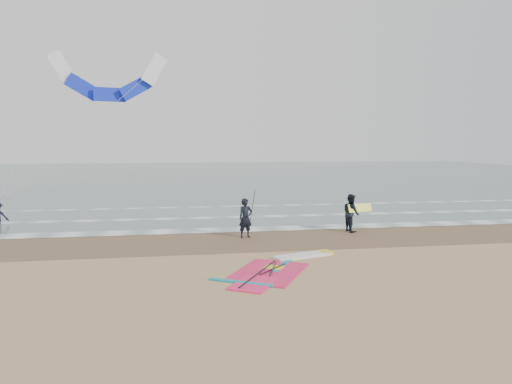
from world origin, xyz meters
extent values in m
plane|color=tan|center=(0.00, 0.00, 0.00)|extent=(120.00, 120.00, 0.00)
cube|color=#47605E|center=(0.00, 48.00, 0.01)|extent=(120.00, 80.00, 0.02)
cube|color=brown|center=(0.00, 6.00, 0.00)|extent=(120.00, 5.00, 0.01)
cube|color=white|center=(0.00, 8.20, 0.03)|extent=(120.00, 1.20, 0.02)
cube|color=white|center=(0.00, 12.00, 0.03)|extent=(120.00, 0.70, 0.02)
cube|color=white|center=(0.00, 16.50, 0.03)|extent=(120.00, 0.50, 0.01)
cube|color=white|center=(1.19, 2.55, 0.05)|extent=(2.32, 1.23, 0.11)
cube|color=yellow|center=(2.18, 2.87, 0.06)|extent=(0.55, 0.64, 0.12)
cube|color=#FD1F5B|center=(-0.43, 0.75, 0.02)|extent=(3.16, 3.49, 0.04)
cube|color=#FD1F5B|center=(-1.11, -0.42, 0.02)|extent=(1.75, 1.95, 0.04)
cube|color=#0C8C99|center=(0.47, 1.92, 0.02)|extent=(1.62, 2.60, 0.05)
cube|color=#0C8C99|center=(-1.47, -0.24, 0.02)|extent=(1.90, 1.21, 0.05)
cube|color=yellow|center=(-0.16, 1.20, 0.02)|extent=(0.82, 0.78, 0.05)
cylinder|color=black|center=(-0.79, 0.57, 0.05)|extent=(1.67, 2.84, 0.05)
cylinder|color=black|center=(-0.25, 0.93, 0.06)|extent=(1.11, 1.23, 0.04)
cylinder|color=black|center=(-0.25, 0.93, 0.06)|extent=(0.54, 1.56, 0.04)
imported|color=black|center=(-0.43, 6.39, 0.89)|extent=(0.74, 0.59, 1.77)
imported|color=black|center=(4.75, 7.00, 0.91)|extent=(0.80, 0.96, 1.81)
cylinder|color=black|center=(-0.13, 6.39, 1.30)|extent=(0.17, 0.86, 1.82)
cube|color=yellow|center=(5.15, 6.90, 1.15)|extent=(1.30, 0.51, 0.39)
cube|color=white|center=(-9.69, 13.54, 8.40)|extent=(1.52, 0.52, 1.90)
cube|color=#1329CE|center=(-8.63, 13.54, 7.34)|extent=(1.86, 0.61, 1.55)
cube|color=#1329CE|center=(-7.19, 13.54, 6.95)|extent=(1.71, 0.57, 0.78)
cube|color=#1329CE|center=(-5.74, 13.54, 7.34)|extent=(1.86, 0.61, 1.55)
cube|color=white|center=(-4.68, 13.54, 8.40)|extent=(1.52, 0.52, 1.90)
cylinder|color=beige|center=(-11.15, 12.46, 4.72)|extent=(2.95, 2.18, 7.37)
cylinder|color=beige|center=(-8.65, 12.46, 4.72)|extent=(7.94, 2.18, 7.37)
camera|label=1|loc=(-3.13, -13.56, 4.20)|focal=32.00mm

